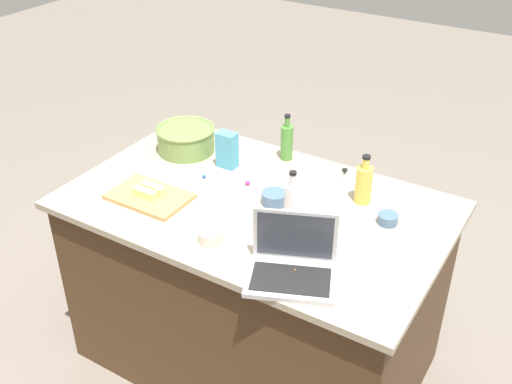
{
  "coord_description": "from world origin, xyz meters",
  "views": [
    {
      "loc": [
        -1.13,
        1.84,
        2.28
      ],
      "look_at": [
        0.0,
        0.0,
        0.95
      ],
      "focal_mm": 42.89,
      "sensor_mm": 36.0,
      "label": 1
    }
  ],
  "objects_px": {
    "bottle_olive": "(287,141)",
    "butter_stick_right": "(145,193)",
    "ramekin_small": "(274,198)",
    "kitchen_timer": "(344,177)",
    "candy_bag": "(227,150)",
    "bottle_oil": "(364,184)",
    "ramekin_medium": "(211,236)",
    "ramekin_wide": "(388,219)",
    "bottle_vinegar": "(292,205)",
    "mixing_bowl_large": "(186,139)",
    "cutting_board": "(150,196)",
    "butter_stick_left": "(153,189)",
    "laptop": "(292,264)"
  },
  "relations": [
    {
      "from": "bottle_vinegar",
      "to": "mixing_bowl_large",
      "type": "bearing_deg",
      "value": -21.87
    },
    {
      "from": "bottle_vinegar",
      "to": "butter_stick_left",
      "type": "bearing_deg",
      "value": 10.18
    },
    {
      "from": "bottle_oil",
      "to": "butter_stick_right",
      "type": "distance_m",
      "value": 0.91
    },
    {
      "from": "mixing_bowl_large",
      "to": "cutting_board",
      "type": "height_order",
      "value": "mixing_bowl_large"
    },
    {
      "from": "butter_stick_left",
      "to": "ramekin_wide",
      "type": "bearing_deg",
      "value": -160.34
    },
    {
      "from": "bottle_oil",
      "to": "ramekin_medium",
      "type": "bearing_deg",
      "value": 56.25
    },
    {
      "from": "candy_bag",
      "to": "butter_stick_right",
      "type": "bearing_deg",
      "value": 73.14
    },
    {
      "from": "butter_stick_left",
      "to": "butter_stick_right",
      "type": "relative_size",
      "value": 1.0
    },
    {
      "from": "bottle_oil",
      "to": "ramekin_medium",
      "type": "xyz_separation_m",
      "value": [
        0.38,
        0.56,
        -0.06
      ]
    },
    {
      "from": "kitchen_timer",
      "to": "candy_bag",
      "type": "height_order",
      "value": "candy_bag"
    },
    {
      "from": "butter_stick_right",
      "to": "bottle_oil",
      "type": "bearing_deg",
      "value": -148.79
    },
    {
      "from": "bottle_vinegar",
      "to": "bottle_olive",
      "type": "distance_m",
      "value": 0.56
    },
    {
      "from": "bottle_vinegar",
      "to": "laptop",
      "type": "bearing_deg",
      "value": 119.41
    },
    {
      "from": "ramekin_small",
      "to": "kitchen_timer",
      "type": "bearing_deg",
      "value": -121.98
    },
    {
      "from": "mixing_bowl_large",
      "to": "butter_stick_left",
      "type": "distance_m",
      "value": 0.43
    },
    {
      "from": "butter_stick_left",
      "to": "ramekin_small",
      "type": "distance_m",
      "value": 0.51
    },
    {
      "from": "mixing_bowl_large",
      "to": "cutting_board",
      "type": "xyz_separation_m",
      "value": [
        -0.13,
        0.43,
        -0.06
      ]
    },
    {
      "from": "ramekin_small",
      "to": "ramekin_medium",
      "type": "xyz_separation_m",
      "value": [
        0.07,
        0.36,
        -0.0
      ]
    },
    {
      "from": "ramekin_small",
      "to": "candy_bag",
      "type": "xyz_separation_m",
      "value": [
        0.34,
        -0.16,
        0.06
      ]
    },
    {
      "from": "butter_stick_left",
      "to": "kitchen_timer",
      "type": "distance_m",
      "value": 0.83
    },
    {
      "from": "bottle_oil",
      "to": "ramekin_wide",
      "type": "distance_m",
      "value": 0.19
    },
    {
      "from": "bottle_olive",
      "to": "butter_stick_right",
      "type": "bearing_deg",
      "value": 62.87
    },
    {
      "from": "butter_stick_right",
      "to": "kitchen_timer",
      "type": "distance_m",
      "value": 0.86
    },
    {
      "from": "candy_bag",
      "to": "ramekin_wide",
      "type": "bearing_deg",
      "value": 176.33
    },
    {
      "from": "bottle_vinegar",
      "to": "ramekin_medium",
      "type": "relative_size",
      "value": 2.64
    },
    {
      "from": "ramekin_wide",
      "to": "kitchen_timer",
      "type": "relative_size",
      "value": 1.05
    },
    {
      "from": "bottle_vinegar",
      "to": "kitchen_timer",
      "type": "distance_m",
      "value": 0.41
    },
    {
      "from": "bottle_oil",
      "to": "bottle_olive",
      "type": "distance_m",
      "value": 0.48
    },
    {
      "from": "laptop",
      "to": "mixing_bowl_large",
      "type": "xyz_separation_m",
      "value": [
        0.88,
        -0.56,
        0.02
      ]
    },
    {
      "from": "bottle_olive",
      "to": "kitchen_timer",
      "type": "bearing_deg",
      "value": 167.16
    },
    {
      "from": "ramekin_medium",
      "to": "kitchen_timer",
      "type": "relative_size",
      "value": 1.22
    },
    {
      "from": "bottle_vinegar",
      "to": "butter_stick_right",
      "type": "height_order",
      "value": "bottle_vinegar"
    },
    {
      "from": "bottle_oil",
      "to": "bottle_olive",
      "type": "xyz_separation_m",
      "value": [
        0.45,
        -0.16,
        0.0
      ]
    },
    {
      "from": "mixing_bowl_large",
      "to": "ramekin_medium",
      "type": "bearing_deg",
      "value": 134.05
    },
    {
      "from": "ramekin_small",
      "to": "ramekin_wide",
      "type": "bearing_deg",
      "value": -166.38
    },
    {
      "from": "mixing_bowl_large",
      "to": "butter_stick_right",
      "type": "relative_size",
      "value": 2.56
    },
    {
      "from": "laptop",
      "to": "ramekin_medium",
      "type": "height_order",
      "value": "laptop"
    },
    {
      "from": "bottle_oil",
      "to": "ramekin_medium",
      "type": "distance_m",
      "value": 0.68
    },
    {
      "from": "ramekin_small",
      "to": "kitchen_timer",
      "type": "xyz_separation_m",
      "value": [
        -0.18,
        -0.29,
        0.01
      ]
    },
    {
      "from": "butter_stick_left",
      "to": "butter_stick_right",
      "type": "height_order",
      "value": "same"
    },
    {
      "from": "ramekin_small",
      "to": "ramekin_wide",
      "type": "height_order",
      "value": "ramekin_small"
    },
    {
      "from": "cutting_board",
      "to": "ramekin_wide",
      "type": "relative_size",
      "value": 4.13
    },
    {
      "from": "ramekin_medium",
      "to": "ramekin_wide",
      "type": "bearing_deg",
      "value": -138.46
    },
    {
      "from": "cutting_board",
      "to": "butter_stick_left",
      "type": "distance_m",
      "value": 0.04
    },
    {
      "from": "bottle_vinegar",
      "to": "candy_bag",
      "type": "distance_m",
      "value": 0.56
    },
    {
      "from": "ramekin_small",
      "to": "ramekin_medium",
      "type": "height_order",
      "value": "ramekin_small"
    },
    {
      "from": "laptop",
      "to": "ramekin_wide",
      "type": "bearing_deg",
      "value": -109.43
    },
    {
      "from": "cutting_board",
      "to": "ramekin_medium",
      "type": "height_order",
      "value": "ramekin_medium"
    },
    {
      "from": "cutting_board",
      "to": "kitchen_timer",
      "type": "relative_size",
      "value": 4.35
    },
    {
      "from": "cutting_board",
      "to": "butter_stick_left",
      "type": "bearing_deg",
      "value": -100.24
    }
  ]
}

